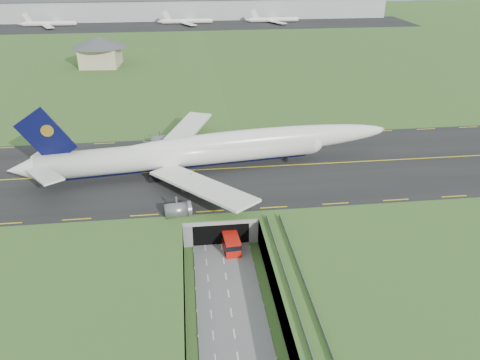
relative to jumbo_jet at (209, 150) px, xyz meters
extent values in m
plane|color=#3A5A24|center=(0.72, -32.90, -11.49)|extent=(900.00, 900.00, 0.00)
cube|color=gray|center=(0.72, -32.90, -8.49)|extent=(800.00, 800.00, 6.00)
cube|color=slate|center=(0.72, -40.40, -11.39)|extent=(12.00, 75.00, 0.20)
cube|color=black|center=(0.72, 0.10, -5.40)|extent=(800.00, 44.00, 0.18)
cube|color=gray|center=(0.72, -13.90, -5.99)|extent=(16.00, 22.00, 1.00)
cube|color=gray|center=(-6.28, -13.90, -8.49)|extent=(2.00, 22.00, 6.00)
cube|color=gray|center=(7.72, -13.90, -8.49)|extent=(2.00, 22.00, 6.00)
cube|color=black|center=(0.72, -18.90, -8.99)|extent=(12.00, 12.00, 5.00)
cube|color=#A8A8A3|center=(0.72, -24.95, -5.89)|extent=(17.00, 0.50, 0.80)
cube|color=#A8A8A3|center=(11.72, -51.40, -5.69)|extent=(3.00, 53.00, 0.50)
cube|color=gray|center=(10.32, -51.40, -4.94)|extent=(0.06, 53.00, 1.00)
cube|color=gray|center=(13.12, -51.40, -4.94)|extent=(0.06, 53.00, 1.00)
cylinder|color=#A8A8A3|center=(11.72, -48.90, -8.69)|extent=(0.90, 0.90, 5.60)
cylinder|color=#A8A8A3|center=(11.72, -36.90, -8.69)|extent=(0.90, 0.90, 5.60)
cylinder|color=white|center=(-6.78, -0.84, -0.29)|extent=(68.44, 14.72, 6.42)
sphere|color=white|center=(27.05, 3.34, -0.29)|extent=(7.01, 7.01, 6.29)
cone|color=white|center=(-43.59, -5.38, -0.29)|extent=(7.71, 6.91, 6.10)
ellipsoid|color=white|center=(11.49, 1.42, 1.15)|extent=(74.13, 14.92, 6.74)
ellipsoid|color=black|center=(26.06, 3.22, 0.51)|extent=(4.80, 3.34, 2.25)
cylinder|color=#080A32|center=(-6.78, -0.84, -2.80)|extent=(64.60, 10.61, 2.69)
cube|color=white|center=(-6.75, 15.33, -1.30)|extent=(18.18, 30.40, 2.70)
cube|color=white|center=(-38.54, 2.82, 1.21)|extent=(8.16, 11.92, 1.03)
cube|color=white|center=(-2.82, -16.51, -1.30)|extent=(23.70, 28.21, 2.70)
cube|color=white|center=(-36.70, -12.11, 1.21)|extent=(10.03, 11.63, 1.03)
cube|color=#080A32|center=(-37.12, -4.58, 7.23)|extent=(12.73, 2.16, 14.19)
cylinder|color=gold|center=(-36.62, -4.52, 8.73)|extent=(2.87, 1.04, 2.81)
cylinder|color=slate|center=(-7.22, 8.70, -4.40)|extent=(5.58, 3.92, 3.31)
cylinder|color=slate|center=(-13.21, 18.57, -4.40)|extent=(5.58, 3.92, 3.31)
cylinder|color=slate|center=(-4.89, -10.20, -4.40)|extent=(5.58, 3.92, 3.31)
cylinder|color=slate|center=(-8.30, -21.23, -4.40)|extent=(5.58, 3.92, 3.31)
cylinder|color=black|center=(20.29, 2.50, -4.75)|extent=(1.16, 0.63, 1.10)
cube|color=black|center=(-11.25, -1.39, -4.60)|extent=(6.83, 7.70, 1.40)
cube|color=red|center=(2.56, -26.16, -9.60)|extent=(3.75, 8.62, 3.36)
cube|color=black|center=(2.56, -26.16, -8.93)|extent=(3.83, 8.74, 1.12)
cube|color=black|center=(2.56, -26.16, -11.00)|extent=(3.49, 8.04, 0.56)
cylinder|color=black|center=(1.31, -29.07, -10.87)|extent=(0.47, 1.04, 1.01)
cylinder|color=black|center=(0.90, -23.48, -10.87)|extent=(0.47, 1.04, 1.01)
cylinder|color=black|center=(4.22, -28.85, -10.87)|extent=(0.47, 1.04, 1.01)
cylinder|color=black|center=(3.81, -23.26, -10.87)|extent=(0.47, 1.04, 1.01)
cube|color=#C7B290|center=(-43.76, 119.12, -0.98)|extent=(18.03, 18.03, 9.01)
cone|color=#4C4C51|center=(-43.76, 119.12, 5.77)|extent=(26.45, 26.45, 4.50)
cube|color=#B2B2B2|center=(0.72, 267.10, 2.01)|extent=(300.00, 22.00, 15.00)
cube|color=black|center=(0.72, 237.10, -5.35)|extent=(320.00, 50.00, 0.08)
cylinder|color=white|center=(-96.28, 242.10, -3.31)|extent=(34.00, 3.20, 3.20)
cylinder|color=white|center=(-1.58, 242.10, -3.31)|extent=(34.00, 3.20, 3.20)
cylinder|color=white|center=(61.37, 242.10, -3.31)|extent=(34.00, 3.20, 3.20)
ellipsoid|color=slate|center=(-179.28, 397.10, -15.49)|extent=(220.00, 77.00, 56.00)
ellipsoid|color=slate|center=(120.72, 397.10, -15.49)|extent=(260.00, 91.00, 44.00)
camera|label=1|loc=(-5.15, -108.04, 46.48)|focal=35.00mm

